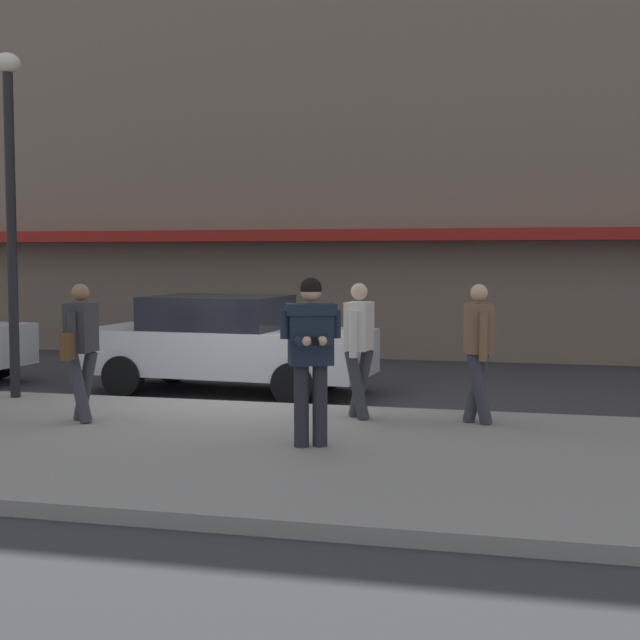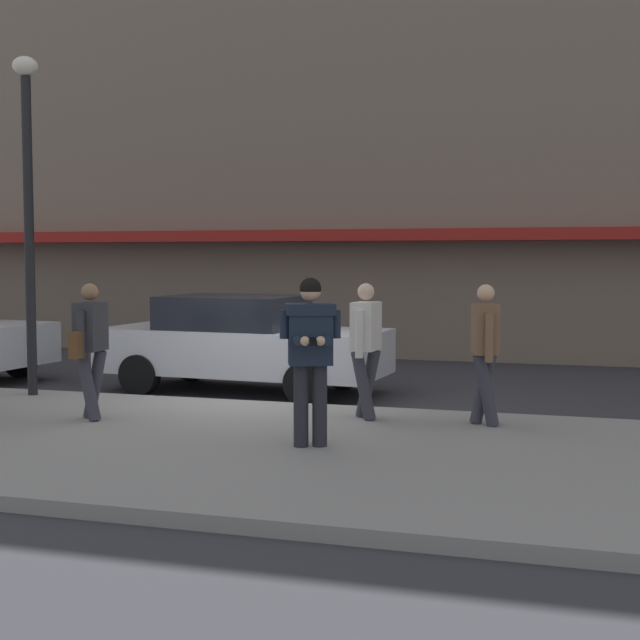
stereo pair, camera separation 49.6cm
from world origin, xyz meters
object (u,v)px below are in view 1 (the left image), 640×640
Objects in this scene: parked_sedan_mid at (226,343)px; pedestrian_dark_coat at (478,344)px; street_lamp_post at (10,188)px; pedestrian_with_bag at (81,344)px; pedestrian_in_light_coat at (359,341)px; man_texting_on_phone at (311,343)px.

pedestrian_dark_coat is (4.11, -2.42, 0.32)m from parked_sedan_mid.
pedestrian_dark_coat is 6.93m from street_lamp_post.
pedestrian_dark_coat reaches higher than parked_sedan_mid.
pedestrian_with_bag is 3.16m from street_lamp_post.
pedestrian_dark_coat is (1.47, 0.01, 0.00)m from pedestrian_in_light_coat.
parked_sedan_mid is 2.55× the size of man_texting_on_phone.
street_lamp_post is (-2.49, -1.99, 2.35)m from parked_sedan_mid.
street_lamp_post reaches higher than pedestrian_with_bag.
man_texting_on_phone is at bearing -24.02° from street_lamp_post.
man_texting_on_phone is 5.76m from street_lamp_post.
pedestrian_with_bag is 4.84m from pedestrian_dark_coat.
street_lamp_post is (-1.89, 1.51, 2.03)m from pedestrian_with_bag.
man_texting_on_phone is 0.37× the size of street_lamp_post.
street_lamp_post is at bearing 175.05° from pedestrian_in_light_coat.
pedestrian_dark_coat is at bearing -3.76° from street_lamp_post.
pedestrian_with_bag is (-3.08, 0.71, -0.14)m from man_texting_on_phone.
pedestrian_dark_coat is at bearing 12.82° from pedestrian_with_bag.
pedestrian_with_bag is 1.00× the size of pedestrian_dark_coat.
pedestrian_in_light_coat is (2.64, -2.43, 0.32)m from parked_sedan_mid.
man_texting_on_phone is 2.42m from pedestrian_dark_coat.
pedestrian_dark_coat is 0.35× the size of street_lamp_post.
pedestrian_in_light_coat is at bearing 18.11° from pedestrian_with_bag.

